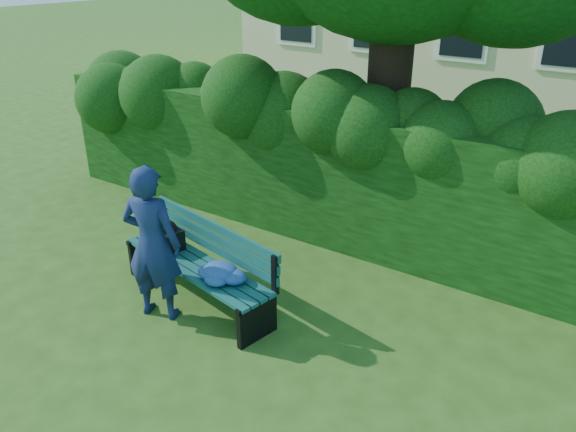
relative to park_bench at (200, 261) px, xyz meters
The scene contains 4 objects.
ground 0.86m from the park_bench, 10.80° to the left, with size 80.00×80.00×0.00m, color #305018.
hedge 2.46m from the park_bench, 73.50° to the left, with size 10.00×1.00×1.80m.
park_bench is the anchor object (origin of this frame).
man_reading 0.63m from the park_bench, 113.00° to the right, with size 0.63×0.41×1.73m, color navy.
Camera 1 is at (3.16, -4.11, 3.60)m, focal length 35.00 mm.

